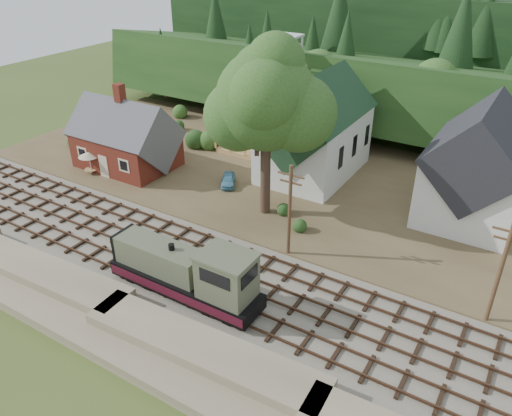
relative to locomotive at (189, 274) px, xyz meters
The scene contains 18 objects.
ground 5.08m from the locomotive, 139.72° to the left, with size 140.00×140.00×0.00m, color #384C1E.
embankment 6.86m from the locomotive, 122.79° to the right, with size 64.00×5.00×1.60m, color #7F7259.
railroad_bed 5.05m from the locomotive, 139.72° to the left, with size 64.00×11.00×0.16m, color #726B5B.
village_flat 21.38m from the locomotive, 99.57° to the left, with size 64.00×26.00×0.30m, color brown.
hillside 45.19m from the locomotive, 94.50° to the left, with size 70.00×28.00×8.00m, color #1E3F19.
ridge 61.14m from the locomotive, 93.32° to the left, with size 80.00×20.00×12.00m, color black.
depot 24.07m from the locomotive, 144.38° to the left, with size 10.80×7.41×9.00m.
church 22.94m from the locomotive, 93.89° to the left, with size 8.40×15.17×13.00m.
farmhouse 26.48m from the locomotive, 56.69° to the left, with size 8.40×10.80×10.60m.
timber_frame 26.79m from the locomotive, 110.89° to the left, with size 8.20×6.20×6.99m.
lattice_tower 33.40m from the locomotive, 107.11° to the left, with size 3.20×3.20×12.12m.
big_tree 15.47m from the locomotive, 96.00° to the left, with size 10.90×8.40×14.70m.
telegraph_pole_near 9.16m from the locomotive, 67.14° to the left, with size 2.20×0.28×8.00m.
telegraph_pole_far 20.32m from the locomotive, 23.96° to the left, with size 2.20×0.28×8.00m.
locomotive is the anchor object (origin of this frame).
car_blue 17.47m from the locomotive, 115.49° to the left, with size 1.33×3.31×1.13m, color #59A1C0.
car_green 28.13m from the locomotive, 149.39° to the left, with size 1.42×4.07×1.34m, color #81A874.
patio_set 23.88m from the locomotive, 154.16° to the left, with size 2.15×2.15×2.40m.
Camera 1 is at (22.18, -24.43, 23.11)m, focal length 35.00 mm.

